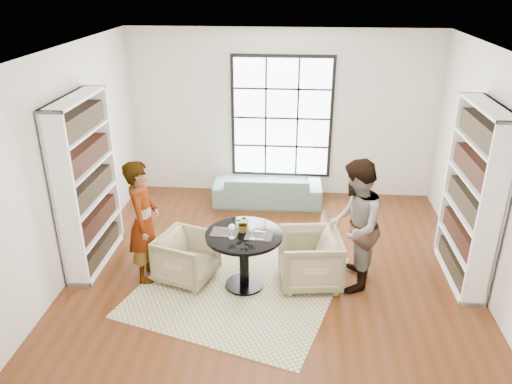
# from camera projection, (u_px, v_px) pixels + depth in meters

# --- Properties ---
(ground) EXTENTS (6.00, 6.00, 0.00)m
(ground) POSITION_uv_depth(u_px,v_px,m) (271.00, 279.00, 6.82)
(ground) COLOR #562614
(room_shell) EXTENTS (6.00, 6.01, 6.00)m
(room_shell) POSITION_uv_depth(u_px,v_px,m) (275.00, 179.00, 6.81)
(room_shell) COLOR silver
(room_shell) RESTS_ON ground
(rug) EXTENTS (3.08, 3.08, 0.01)m
(rug) POSITION_uv_depth(u_px,v_px,m) (239.00, 285.00, 6.68)
(rug) COLOR #C2B891
(rug) RESTS_ON ground
(pedestal_table) EXTENTS (1.00, 1.00, 0.79)m
(pedestal_table) POSITION_uv_depth(u_px,v_px,m) (244.00, 249.00, 6.44)
(pedestal_table) COLOR black
(pedestal_table) RESTS_ON ground
(sofa) EXTENTS (1.93, 0.79, 0.56)m
(sofa) POSITION_uv_depth(u_px,v_px,m) (268.00, 189.00, 8.96)
(sofa) COLOR gray
(sofa) RESTS_ON ground
(armchair_left) EXTENTS (0.91, 0.89, 0.66)m
(armchair_left) POSITION_uv_depth(u_px,v_px,m) (187.00, 258.00, 6.71)
(armchair_left) COLOR tan
(armchair_left) RESTS_ON ground
(armchair_right) EXTENTS (0.89, 0.87, 0.73)m
(armchair_right) POSITION_uv_depth(u_px,v_px,m) (309.00, 259.00, 6.61)
(armchair_right) COLOR tan
(armchair_right) RESTS_ON ground
(person_left) EXTENTS (0.46, 0.65, 1.70)m
(person_left) POSITION_uv_depth(u_px,v_px,m) (144.00, 222.00, 6.55)
(person_left) COLOR gray
(person_left) RESTS_ON ground
(person_right) EXTENTS (0.82, 0.97, 1.77)m
(person_right) POSITION_uv_depth(u_px,v_px,m) (354.00, 226.00, 6.35)
(person_right) COLOR gray
(person_right) RESTS_ON ground
(placemat_left) EXTENTS (0.36, 0.28, 0.01)m
(placemat_left) POSITION_uv_depth(u_px,v_px,m) (225.00, 232.00, 6.39)
(placemat_left) COLOR black
(placemat_left) RESTS_ON pedestal_table
(placemat_right) EXTENTS (0.36, 0.28, 0.01)m
(placemat_right) POSITION_uv_depth(u_px,v_px,m) (259.00, 236.00, 6.30)
(placemat_right) COLOR black
(placemat_right) RESTS_ON pedestal_table
(cutlery_left) EXTENTS (0.16, 0.23, 0.01)m
(cutlery_left) POSITION_uv_depth(u_px,v_px,m) (225.00, 232.00, 6.38)
(cutlery_left) COLOR silver
(cutlery_left) RESTS_ON placemat_left
(cutlery_right) EXTENTS (0.16, 0.23, 0.01)m
(cutlery_right) POSITION_uv_depth(u_px,v_px,m) (259.00, 235.00, 6.30)
(cutlery_right) COLOR silver
(cutlery_right) RESTS_ON placemat_right
(wine_glass_left) EXTENTS (0.09, 0.09, 0.20)m
(wine_glass_left) POSITION_uv_depth(u_px,v_px,m) (232.00, 228.00, 6.20)
(wine_glass_left) COLOR silver
(wine_glass_left) RESTS_ON pedestal_table
(wine_glass_right) EXTENTS (0.08, 0.08, 0.19)m
(wine_glass_right) POSITION_uv_depth(u_px,v_px,m) (252.00, 229.00, 6.19)
(wine_glass_right) COLOR silver
(wine_glass_right) RESTS_ON pedestal_table
(flower_centerpiece) EXTENTS (0.26, 0.24, 0.23)m
(flower_centerpiece) POSITION_uv_depth(u_px,v_px,m) (244.00, 223.00, 6.36)
(flower_centerpiece) COLOR gray
(flower_centerpiece) RESTS_ON pedestal_table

